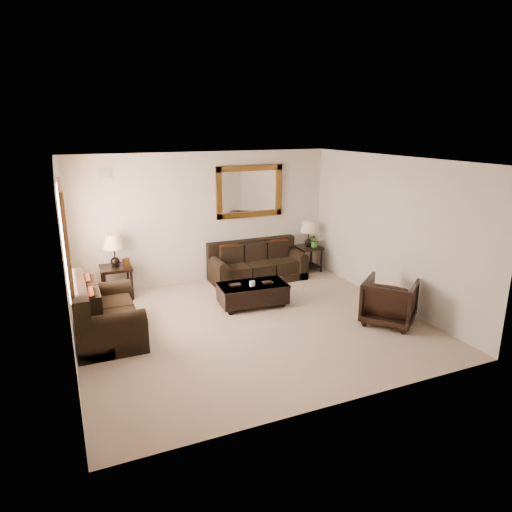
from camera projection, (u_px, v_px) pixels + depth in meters
name	position (u px, v px, depth m)	size (l,w,h in m)	color
room	(251.00, 246.00, 7.26)	(5.51, 5.01, 2.71)	#9E836D
window	(66.00, 238.00, 6.96)	(0.07, 1.96, 1.66)	white
mirror	(250.00, 192.00, 9.68)	(1.50, 0.06, 1.10)	#502710
air_vent	(105.00, 173.00, 8.44)	(0.25, 0.02, 0.18)	#999999
sofa	(257.00, 266.00, 9.79)	(2.01, 0.87, 0.82)	black
loveseat	(103.00, 317.00, 7.09)	(0.98, 1.65, 0.93)	black
end_table_left	(115.00, 257.00, 8.60)	(0.57, 0.57, 1.25)	black
end_table_right	(308.00, 239.00, 10.25)	(0.52, 0.52, 1.15)	black
coffee_table	(253.00, 292.00, 8.35)	(1.29, 0.76, 0.53)	black
armchair	(390.00, 299.00, 7.59)	(0.81, 0.76, 0.84)	black
potted_plant	(315.00, 242.00, 10.22)	(0.28, 0.31, 0.25)	#28551D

